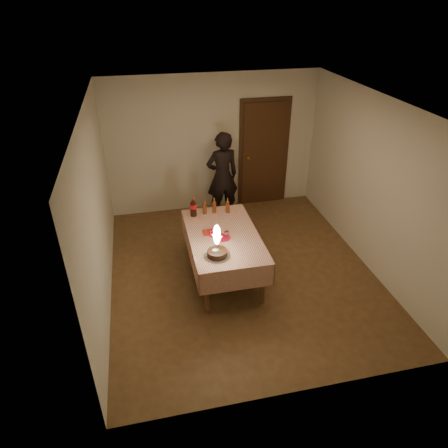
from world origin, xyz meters
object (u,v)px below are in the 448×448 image
at_px(red_cup, 212,233).
at_px(clear_cup, 226,234).
at_px(dining_table, 223,240).
at_px(birthday_cake, 217,248).
at_px(amber_bottle_right, 228,206).
at_px(photographer, 222,176).
at_px(cola_bottle, 193,207).
at_px(amber_bottle_mid, 214,206).
at_px(red_plate, 223,238).
at_px(amber_bottle_left, 205,207).

bearing_deg(red_cup, clear_cup, -18.81).
relative_size(dining_table, birthday_cake, 3.57).
distance_m(dining_table, amber_bottle_right, 0.70).
height_order(birthday_cake, clear_cup, birthday_cake).
xyz_separation_m(birthday_cake, photographer, (0.58, 2.33, -0.02)).
xyz_separation_m(birthday_cake, red_cup, (0.02, 0.50, -0.07)).
height_order(cola_bottle, amber_bottle_mid, cola_bottle).
xyz_separation_m(red_plate, amber_bottle_left, (-0.13, 0.76, 0.11)).
bearing_deg(photographer, clear_cup, -100.46).
bearing_deg(red_plate, clear_cup, 15.09).
bearing_deg(cola_bottle, dining_table, -62.06).
relative_size(red_plate, amber_bottle_mid, 0.86).
distance_m(clear_cup, photographer, 1.93).
relative_size(red_plate, amber_bottle_right, 0.86).
relative_size(dining_table, red_cup, 17.20).
xyz_separation_m(clear_cup, amber_bottle_mid, (-0.03, 0.76, 0.07)).
relative_size(amber_bottle_left, amber_bottle_right, 1.00).
height_order(red_plate, amber_bottle_mid, amber_bottle_mid).
distance_m(red_cup, amber_bottle_mid, 0.71).
distance_m(birthday_cake, clear_cup, 0.50).
xyz_separation_m(red_plate, photographer, (0.40, 1.91, 0.10)).
distance_m(birthday_cake, red_plate, 0.47).
bearing_deg(birthday_cake, dining_table, 69.03).
distance_m(cola_bottle, photographer, 1.38).
bearing_deg(red_cup, cola_bottle, 104.48).
height_order(amber_bottle_mid, photographer, photographer).
bearing_deg(amber_bottle_right, red_plate, -107.76).
height_order(cola_bottle, amber_bottle_right, cola_bottle).
bearing_deg(amber_bottle_mid, cola_bottle, -173.80).
bearing_deg(cola_bottle, red_plate, -66.72).
bearing_deg(red_plate, photographer, 78.09).
xyz_separation_m(birthday_cake, amber_bottle_left, (0.04, 1.18, -0.00)).
relative_size(birthday_cake, amber_bottle_right, 1.89).
bearing_deg(dining_table, photographer, 78.25).
bearing_deg(cola_bottle, amber_bottle_left, 9.14).
bearing_deg(amber_bottle_left, amber_bottle_mid, 2.64).
bearing_deg(birthday_cake, photographer, 76.15).
bearing_deg(red_plate, red_cup, 150.75).
height_order(birthday_cake, photographer, photographer).
xyz_separation_m(amber_bottle_mid, photographer, (0.38, 1.14, -0.02)).
bearing_deg(red_cup, birthday_cake, -92.81).
xyz_separation_m(dining_table, clear_cup, (0.03, -0.08, 0.14)).
distance_m(amber_bottle_mid, photographer, 1.20).
bearing_deg(amber_bottle_mid, birthday_cake, -99.34).
xyz_separation_m(red_plate, amber_bottle_mid, (0.02, 0.77, 0.11)).
height_order(birthday_cake, red_cup, birthday_cake).
bearing_deg(amber_bottle_right, cola_bottle, 179.44).
bearing_deg(birthday_cake, amber_bottle_mid, 80.66).
relative_size(amber_bottle_right, amber_bottle_mid, 1.00).
distance_m(amber_bottle_left, amber_bottle_mid, 0.15).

